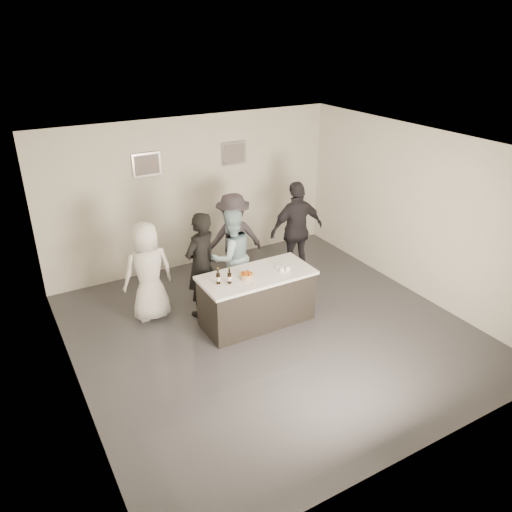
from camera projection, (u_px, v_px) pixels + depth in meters
name	position (u px, v px, depth m)	size (l,w,h in m)	color
floor	(271.00, 331.00, 8.13)	(6.00, 6.00, 0.00)	#3D3D42
ceiling	(274.00, 148.00, 6.85)	(6.00, 6.00, 0.00)	white
wall_back	(193.00, 193.00, 9.85)	(6.00, 0.04, 3.00)	silver
wall_front	(424.00, 351.00, 5.13)	(6.00, 0.04, 3.00)	silver
wall_left	(65.00, 297.00, 6.15)	(0.04, 6.00, 3.00)	silver
wall_right	(417.00, 213.00, 8.83)	(0.04, 6.00, 3.00)	silver
picture_left	(147.00, 165.00, 9.12)	(0.54, 0.04, 0.44)	#B2B2B7
picture_right	(234.00, 153.00, 9.93)	(0.54, 0.04, 0.44)	#B2B2B7
bar_counter	(257.00, 298.00, 8.20)	(1.86, 0.86, 0.90)	white
cake	(246.00, 276.00, 7.85)	(0.21, 0.21, 0.07)	orange
beer_bottle_a	(218.00, 276.00, 7.66)	(0.07, 0.07, 0.26)	black
beer_bottle_b	(229.00, 276.00, 7.67)	(0.07, 0.07, 0.26)	black
tumbler_cluster	(283.00, 267.00, 8.13)	(0.19, 0.19, 0.08)	#C86F12
candles	(251.00, 284.00, 7.68)	(0.24, 0.08, 0.01)	pink
person_main_black	(201.00, 265.00, 8.26)	(0.67, 0.44, 1.83)	black
person_main_blue	(231.00, 257.00, 8.68)	(0.84, 0.65, 1.73)	#98BBC7
person_guest_left	(148.00, 272.00, 8.18)	(0.84, 0.54, 1.71)	white
person_guest_right	(297.00, 230.00, 9.56)	(1.12, 0.47, 1.91)	#242228
person_guest_back	(233.00, 238.00, 9.40)	(1.13, 0.65, 1.75)	#342E37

